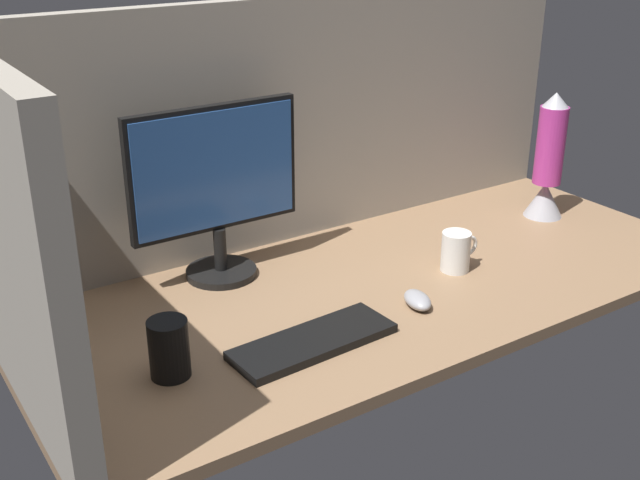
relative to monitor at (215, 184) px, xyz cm
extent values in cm
cube|color=#8C6B4C|center=(32.47, -25.14, -26.02)|extent=(180.00, 80.00, 3.00)
cube|color=gray|center=(32.47, 12.36, 8.39)|extent=(180.00, 5.00, 65.82)
cube|color=gray|center=(-55.03, -25.14, 8.39)|extent=(5.00, 80.00, 65.82)
cylinder|color=black|center=(0.00, -0.64, -23.62)|extent=(18.00, 18.00, 1.80)
cylinder|color=black|center=(0.00, -0.64, -17.22)|extent=(3.20, 3.20, 11.00)
cube|color=black|center=(0.00, 0.36, 3.87)|extent=(44.47, 2.40, 31.20)
cube|color=#264C8C|center=(0.00, -1.04, 3.87)|extent=(42.07, 0.60, 28.80)
cube|color=black|center=(0.70, -42.60, -23.52)|extent=(37.60, 14.83, 2.00)
ellipsoid|color=#99999E|center=(30.94, -41.22, -22.82)|extent=(8.07, 10.79, 3.40)
cylinder|color=white|center=(51.86, -31.15, -19.31)|extent=(7.48, 7.48, 10.44)
torus|color=white|center=(56.41, -31.15, -18.78)|extent=(5.59, 1.00, 5.59)
cylinder|color=black|center=(-29.55, -36.39, -18.30)|extent=(8.19, 8.19, 12.45)
cone|color=#A5A5AD|center=(100.28, -17.20, -19.29)|extent=(11.52, 11.52, 10.47)
cylinder|color=#B2338C|center=(100.28, -17.20, -2.53)|extent=(8.38, 8.38, 23.04)
cone|color=#A5A5AD|center=(100.28, -17.20, 11.09)|extent=(7.54, 7.54, 4.19)
camera|label=1|loc=(-79.56, -166.67, 64.49)|focal=44.53mm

